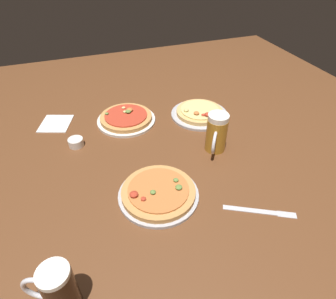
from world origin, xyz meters
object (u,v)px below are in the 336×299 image
pizza_plate_side (126,118)px  ramekin_sauce (76,142)px  beer_mug_dark (216,133)px  beer_mug_amber (58,290)px  pizza_plate_far (200,113)px  pizza_plate_near (158,193)px  napkin_folded (56,123)px  knife_right (260,211)px

pizza_plate_side → ramekin_sauce: 0.27m
beer_mug_dark → beer_mug_amber: size_ratio=1.04×
pizza_plate_far → pizza_plate_side: bearing=168.4°
beer_mug_amber → ramekin_sauce: (0.09, 0.65, -0.06)m
pizza_plate_near → pizza_plate_side: size_ratio=1.02×
pizza_plate_side → napkin_folded: (-0.32, 0.09, -0.01)m
beer_mug_amber → napkin_folded: bearing=88.9°
beer_mug_dark → beer_mug_amber: bearing=-145.4°
pizza_plate_side → beer_mug_dark: size_ratio=1.66×
pizza_plate_far → knife_right: 0.61m
ramekin_sauce → pizza_plate_near: bearing=-58.5°
pizza_plate_side → napkin_folded: 0.33m
pizza_plate_near → beer_mug_amber: bearing=-141.2°
pizza_plate_far → napkin_folded: bearing=166.4°
pizza_plate_far → ramekin_sauce: (-0.59, -0.04, 0.00)m
beer_mug_amber → beer_mug_dark: bearing=34.6°
pizza_plate_side → beer_mug_amber: (-0.33, -0.76, 0.06)m
pizza_plate_far → napkin_folded: size_ratio=1.87×
ramekin_sauce → beer_mug_amber: bearing=-98.0°
pizza_plate_far → beer_mug_amber: 0.97m
pizza_plate_near → napkin_folded: 0.66m
pizza_plate_side → beer_mug_dark: (0.29, -0.33, 0.06)m
pizza_plate_near → beer_mug_amber: size_ratio=1.76×
ramekin_sauce → knife_right: size_ratio=0.29×
beer_mug_dark → napkin_folded: size_ratio=1.12×
pizza_plate_far → pizza_plate_near: bearing=-129.2°
pizza_plate_near → napkin_folded: pizza_plate_near is taller
pizza_plate_side → beer_mug_amber: bearing=-113.5°
ramekin_sauce → knife_right: (0.53, -0.56, -0.01)m
pizza_plate_far → napkin_folded: 0.68m
pizza_plate_near → beer_mug_dark: bearing=29.4°
beer_mug_dark → ramekin_sauce: size_ratio=2.63×
napkin_folded → knife_right: bearing=-51.8°
beer_mug_dark → napkin_folded: beer_mug_dark is taller
pizza_plate_near → beer_mug_dark: (0.30, 0.17, 0.06)m
beer_mug_dark → napkin_folded: 0.74m
beer_mug_dark → knife_right: beer_mug_dark is taller
pizza_plate_far → beer_mug_dark: size_ratio=1.67×
ramekin_sauce → pizza_plate_side: bearing=25.0°
napkin_folded → beer_mug_dark: bearing=-34.4°
pizza_plate_side → knife_right: bearing=-67.1°
ramekin_sauce → knife_right: bearing=-46.9°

